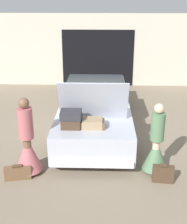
% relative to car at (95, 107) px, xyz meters
% --- Properties ---
extents(ground_plane, '(40.00, 40.00, 0.00)m').
position_rel_car_xyz_m(ground_plane, '(0.00, 0.00, -0.59)').
color(ground_plane, '#7F705B').
extents(garage_wall_back, '(12.00, 0.14, 2.80)m').
position_rel_car_xyz_m(garage_wall_back, '(0.00, 4.22, 0.80)').
color(garage_wall_back, beige).
rests_on(garage_wall_back, ground_plane).
extents(car, '(1.86, 5.02, 1.80)m').
position_rel_car_xyz_m(car, '(0.00, 0.00, 0.00)').
color(car, '#B2B7C6').
rests_on(car, ground_plane).
extents(person_left, '(0.58, 0.58, 1.68)m').
position_rel_car_xyz_m(person_left, '(-1.33, -2.40, 0.02)').
color(person_left, brown).
rests_on(person_left, ground_plane).
extents(person_right, '(0.54, 0.54, 1.54)m').
position_rel_car_xyz_m(person_right, '(1.33, -2.28, -0.03)').
color(person_right, beige).
rests_on(person_right, ground_plane).
extents(suitcase_beside_left_person, '(0.55, 0.24, 0.32)m').
position_rel_car_xyz_m(suitcase_beside_left_person, '(-1.50, -2.66, -0.44)').
color(suitcase_beside_left_person, brown).
rests_on(suitcase_beside_left_person, ground_plane).
extents(suitcase_beside_right_person, '(0.44, 0.18, 0.39)m').
position_rel_car_xyz_m(suitcase_beside_right_person, '(1.44, -2.66, -0.40)').
color(suitcase_beside_right_person, '#473323').
rests_on(suitcase_beside_right_person, ground_plane).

